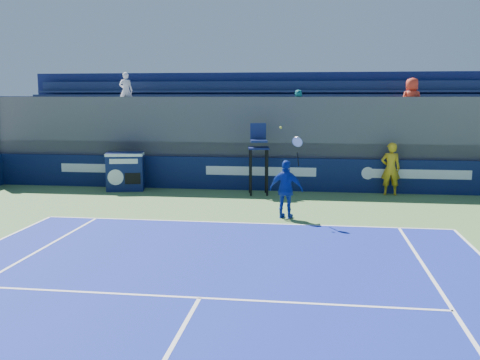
# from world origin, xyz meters

# --- Properties ---
(ball_person) EXTENTS (0.68, 0.46, 1.83)m
(ball_person) POSITION_xyz_m (4.54, 16.73, 0.92)
(ball_person) COLOR gold
(ball_person) RESTS_ON apron
(back_hoarding) EXTENTS (20.40, 0.21, 1.20)m
(back_hoarding) POSITION_xyz_m (0.00, 17.10, 0.60)
(back_hoarding) COLOR #0B1641
(back_hoarding) RESTS_ON ground
(match_clock) EXTENTS (1.44, 0.97, 1.40)m
(match_clock) POSITION_xyz_m (-4.85, 16.37, 0.74)
(match_clock) COLOR #0E1949
(match_clock) RESTS_ON ground
(umpire_chair) EXTENTS (0.81, 0.81, 2.48)m
(umpire_chair) POSITION_xyz_m (0.00, 16.27, 1.53)
(umpire_chair) COLOR black
(umpire_chair) RESTS_ON ground
(tennis_player) EXTENTS (1.03, 0.65, 2.57)m
(tennis_player) POSITION_xyz_m (1.15, 12.66, 0.84)
(tennis_player) COLOR #13339F
(tennis_player) RESTS_ON apron
(stadium_seating) EXTENTS (21.00, 4.05, 4.40)m
(stadium_seating) POSITION_xyz_m (-0.00, 19.15, 1.84)
(stadium_seating) COLOR #4A4A4E
(stadium_seating) RESTS_ON ground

